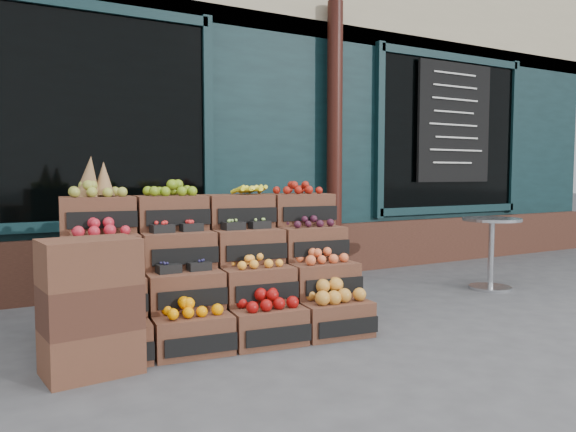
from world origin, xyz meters
TOP-DOWN VIEW (x-y plane):
  - ground at (0.00, 0.00)m, footprint 60.00×60.00m
  - shop_facade at (0.00, 5.11)m, footprint 12.00×6.24m
  - crate_display at (-0.98, 0.50)m, footprint 2.25×1.29m
  - spare_crates at (-1.96, 0.03)m, footprint 0.58×0.43m
  - bistro_table at (2.16, 0.55)m, footprint 0.60×0.60m
  - shopkeeper at (-1.85, 2.79)m, footprint 0.85×0.66m

SIDE VIEW (x-z plane):
  - ground at x=0.00m, z-range 0.00..0.00m
  - spare_crates at x=-1.96m, z-range 0.00..0.82m
  - crate_display at x=-0.98m, z-range -0.26..1.09m
  - bistro_table at x=2.16m, z-range 0.09..0.84m
  - shopkeeper at x=-1.85m, z-range 0.00..2.09m
  - shop_facade at x=0.00m, z-range 0.00..4.80m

